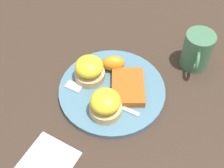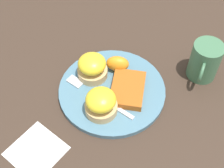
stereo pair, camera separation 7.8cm
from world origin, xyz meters
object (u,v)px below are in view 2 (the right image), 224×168
object	(u,v)px
sandwich_benedict_left	(92,67)
orange_wedge	(118,64)
sandwich_benedict_right	(100,103)
fork	(95,94)
cup	(205,61)
hashbrown_patty	(128,89)

from	to	relation	value
sandwich_benedict_left	orange_wedge	bearing A→B (deg)	128.75
sandwich_benedict_left	sandwich_benedict_right	xyz separation A→B (m)	(0.09, 0.06, 0.00)
fork	cup	bearing A→B (deg)	127.42
sandwich_benedict_right	orange_wedge	world-z (taller)	sandwich_benedict_right
hashbrown_patty	cup	distance (m)	0.21
orange_wedge	fork	xyz separation A→B (m)	(0.10, -0.02, -0.02)
fork	cup	xyz separation A→B (m)	(-0.18, 0.23, 0.04)
orange_wedge	cup	world-z (taller)	cup
cup	fork	bearing A→B (deg)	-52.58
orange_wedge	cup	bearing A→B (deg)	110.08
fork	sandwich_benedict_left	bearing A→B (deg)	-150.79
sandwich_benedict_left	hashbrown_patty	distance (m)	0.11
orange_wedge	sandwich_benedict_left	bearing A→B (deg)	-51.25
cup	sandwich_benedict_right	bearing A→B (deg)	-43.49
fork	cup	size ratio (longest dim) A/B	1.83
sandwich_benedict_left	fork	bearing A→B (deg)	29.21
hashbrown_patty	fork	distance (m)	0.08
sandwich_benedict_left	sandwich_benedict_right	distance (m)	0.11
sandwich_benedict_left	hashbrown_patty	bearing A→B (deg)	80.76
cup	hashbrown_patty	bearing A→B (deg)	-49.48
sandwich_benedict_left	cup	bearing A→B (deg)	114.43
hashbrown_patty	fork	world-z (taller)	hashbrown_patty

